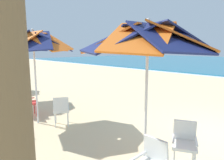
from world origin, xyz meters
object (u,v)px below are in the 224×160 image
Objects in this scene: plastic_chair_4 at (27,102)px; plastic_chair_2 at (4,114)px; beach_umbrella_2 at (0,43)px; plastic_chair_1 at (184,141)px; plastic_chair_8 at (7,80)px; beach_umbrella_0 at (148,40)px; beach_umbrella_1 at (33,42)px; plastic_chair_3 at (61,109)px; plastic_chair_7 at (20,89)px.

plastic_chair_2 is at bearing -47.90° from plastic_chair_4.
plastic_chair_2 is 4.01m from beach_umbrella_2.
plastic_chair_8 is at bearing -179.86° from plastic_chair_1.
beach_umbrella_0 is 3.63m from beach_umbrella_1.
beach_umbrella_1 is 2.10m from plastic_chair_2.
plastic_chair_3 is 6.87m from plastic_chair_8.
plastic_chair_2 is 1.27m from plastic_chair_4.
plastic_chair_7 is (-7.26, -0.41, 0.00)m from plastic_chair_1.
beach_umbrella_1 is 3.21× the size of plastic_chair_3.
plastic_chair_1 is 1.00× the size of plastic_chair_2.
plastic_chair_8 is (-6.84, 0.60, 0.00)m from plastic_chair_3.
beach_umbrella_0 is at bearing 21.74° from plastic_chair_2.
plastic_chair_1 and plastic_chair_4 have the same top height.
plastic_chair_2 is (-3.56, -1.42, -1.88)m from beach_umbrella_0.
beach_umbrella_2 is at bearing 179.09° from beach_umbrella_1.
beach_umbrella_0 is at bearing 7.97° from beach_umbrella_1.
beach_umbrella_2 is (-4.03, -0.36, 1.92)m from plastic_chair_3.
plastic_chair_1 is at bearing 10.39° from plastic_chair_3.
beach_umbrella_2 reaches higher than plastic_chair_7.
plastic_chair_1 is 0.31× the size of beach_umbrella_1.
plastic_chair_8 is at bearing 170.66° from beach_umbrella_1.
plastic_chair_2 is at bearing -88.13° from beach_umbrella_1.
beach_umbrella_0 is 3.17× the size of plastic_chair_2.
beach_umbrella_1 is at bearing -165.84° from plastic_chair_1.
plastic_chair_4 is (-4.41, -0.48, -1.88)m from beach_umbrella_0.
plastic_chair_8 is (-9.75, 0.51, -1.88)m from beach_umbrella_0.
plastic_chair_2 is 6.49m from plastic_chair_8.
plastic_chair_1 and plastic_chair_2 have the same top height.
beach_umbrella_2 is 3.23× the size of plastic_chair_7.
plastic_chair_1 is 0.31× the size of beach_umbrella_2.
beach_umbrella_1 is 3.21× the size of plastic_chair_4.
plastic_chair_4 is at bearing -0.67° from beach_umbrella_2.
plastic_chair_1 is at bearing 11.62° from plastic_chair_4.
plastic_chair_8 is (-3.01, 0.39, 0.00)m from plastic_chair_7.
plastic_chair_8 is (-6.19, 1.93, 0.00)m from plastic_chair_2.
plastic_chair_1 is (0.52, 0.53, -1.88)m from beach_umbrella_0.
plastic_chair_8 is at bearing 162.68° from plastic_chair_2.
beach_umbrella_0 is at bearing 3.71° from beach_umbrella_2.
plastic_chair_3 is at bearing 5.05° from beach_umbrella_2.
plastic_chair_7 is 3.04m from plastic_chair_8.
beach_umbrella_0 is at bearing -134.19° from plastic_chair_1.
plastic_chair_3 is 4.48m from beach_umbrella_2.
plastic_chair_7 is at bearing -7.38° from plastic_chair_8.
beach_umbrella_2 is at bearing 163.97° from plastic_chair_2.
beach_umbrella_0 is at bearing 1.85° from plastic_chair_3.
plastic_chair_4 is 1.00× the size of plastic_chair_8.
plastic_chair_8 is at bearing 177.01° from beach_umbrella_0.
beach_umbrella_1 reaches higher than beach_umbrella_0.
plastic_chair_2 is 1.00× the size of plastic_chair_8.
plastic_chair_8 is at bearing 172.62° from plastic_chair_7.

